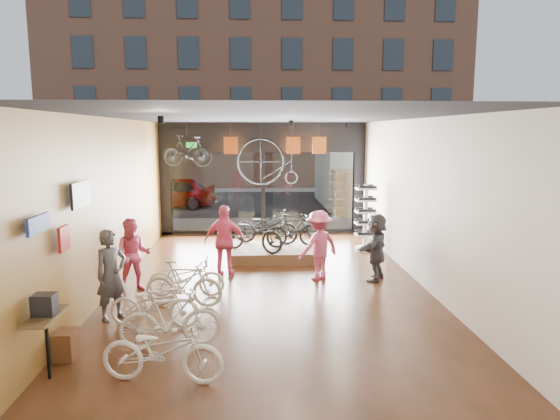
{
  "coord_description": "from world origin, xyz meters",
  "views": [
    {
      "loc": [
        -0.36,
        -11.09,
        3.49
      ],
      "look_at": [
        0.33,
        1.4,
        1.52
      ],
      "focal_mm": 32.0,
      "sensor_mm": 36.0,
      "label": 1
    }
  ],
  "objects": [
    {
      "name": "sidewalk_far",
      "position": [
        0.0,
        19.0,
        0.06
      ],
      "size": [
        30.0,
        2.0,
        0.12
      ],
      "primitive_type": "cube",
      "color": "slate",
      "rests_on": "ground"
    },
    {
      "name": "box_truck",
      "position": [
        4.06,
        11.0,
        1.42
      ],
      "size": [
        2.4,
        7.2,
        2.84
      ],
      "primitive_type": null,
      "color": "silver",
      "rests_on": "street_road"
    },
    {
      "name": "sidewalk_near",
      "position": [
        0.0,
        7.2,
        0.06
      ],
      "size": [
        30.0,
        2.4,
        0.12
      ],
      "primitive_type": "cube",
      "color": "slate",
      "rests_on": "ground"
    },
    {
      "name": "ground_plane",
      "position": [
        0.0,
        0.0,
        -0.02
      ],
      "size": [
        7.0,
        12.0,
        0.04
      ],
      "primitive_type": "cube",
      "color": "black",
      "rests_on": "ground"
    },
    {
      "name": "wall_right",
      "position": [
        3.52,
        0.0,
        1.9
      ],
      "size": [
        0.04,
        12.0,
        3.8
      ],
      "primitive_type": "cube",
      "color": "beige",
      "rests_on": "ground"
    },
    {
      "name": "hung_bike",
      "position": [
        -2.33,
        4.2,
        2.93
      ],
      "size": [
        1.64,
        0.9,
        0.95
      ],
      "primitive_type": "imported",
      "rotation": [
        0.0,
        0.0,
        1.27
      ],
      "color": "black",
      "rests_on": "ceiling"
    },
    {
      "name": "street_car",
      "position": [
        -4.19,
        12.0,
        0.72
      ],
      "size": [
        4.2,
        1.69,
        1.43
      ],
      "primitive_type": "imported",
      "rotation": [
        0.0,
        0.0,
        -1.57
      ],
      "color": "gray",
      "rests_on": "street_road"
    },
    {
      "name": "street_road",
      "position": [
        0.0,
        15.0,
        -0.01
      ],
      "size": [
        30.0,
        18.0,
        0.02
      ],
      "primitive_type": "cube",
      "color": "black",
      "rests_on": "ground"
    },
    {
      "name": "penny_farthing",
      "position": [
        0.21,
        4.8,
        2.5
      ],
      "size": [
        1.86,
        0.06,
        1.49
      ],
      "primitive_type": null,
      "color": "black",
      "rests_on": "ceiling"
    },
    {
      "name": "jersey_left",
      "position": [
        -1.06,
        5.2,
        3.05
      ],
      "size": [
        0.45,
        0.03,
        0.55
      ],
      "primitive_type": "cube",
      "color": "#CC5919",
      "rests_on": "ceiling"
    },
    {
      "name": "ceiling",
      "position": [
        0.0,
        0.0,
        3.82
      ],
      "size": [
        7.0,
        12.0,
        0.04
      ],
      "primitive_type": "cube",
      "color": "black",
      "rests_on": "ground"
    },
    {
      "name": "jersey_right",
      "position": [
        1.83,
        5.2,
        3.05
      ],
      "size": [
        0.45,
        0.03,
        0.55
      ],
      "primitive_type": "cube",
      "color": "#CC5919",
      "rests_on": "ceiling"
    },
    {
      "name": "exit_sign",
      "position": [
        -2.4,
        5.88,
        3.05
      ],
      "size": [
        0.35,
        0.06,
        0.18
      ],
      "primitive_type": "cube",
      "color": "#198C26",
      "rests_on": "storefront"
    },
    {
      "name": "customer_3",
      "position": [
        1.19,
        0.36,
        0.83
      ],
      "size": [
        1.24,
        1.07,
        1.66
      ],
      "primitive_type": "imported",
      "rotation": [
        0.0,
        0.0,
        3.67
      ],
      "color": "#CC4C72",
      "rests_on": "ground_plane"
    },
    {
      "name": "wall_merch",
      "position": [
        -3.38,
        -3.5,
        1.3
      ],
      "size": [
        0.4,
        2.4,
        2.6
      ],
      "primitive_type": null,
      "color": "navy",
      "rests_on": "wall_left"
    },
    {
      "name": "display_bike_mid",
      "position": [
        0.76,
        2.5,
        0.77
      ],
      "size": [
        1.63,
        0.81,
        0.94
      ],
      "primitive_type": "imported",
      "rotation": [
        0.0,
        0.0,
        1.82
      ],
      "color": "black",
      "rests_on": "display_platform"
    },
    {
      "name": "opposite_building",
      "position": [
        0.0,
        21.5,
        7.0
      ],
      "size": [
        26.0,
        5.0,
        14.0
      ],
      "primitive_type": "cube",
      "color": "brown",
      "rests_on": "ground"
    },
    {
      "name": "display_bike_right",
      "position": [
        0.02,
        2.99,
        0.79
      ],
      "size": [
        1.95,
        1.07,
        0.97
      ],
      "primitive_type": "imported",
      "rotation": [
        0.0,
        0.0,
        1.33
      ],
      "color": "black",
      "rests_on": "display_platform"
    },
    {
      "name": "display_platform",
      "position": [
        0.27,
        2.48,
        0.15
      ],
      "size": [
        2.4,
        1.8,
        0.3
      ],
      "primitive_type": "cube",
      "color": "#46331D",
      "rests_on": "ground_plane"
    },
    {
      "name": "floor_bike_3",
      "position": [
        -1.76,
        -1.35,
        0.47
      ],
      "size": [
        1.63,
        0.69,
        0.95
      ],
      "primitive_type": "imported",
      "rotation": [
        0.0,
        0.0,
        1.41
      ],
      "color": "beige",
      "rests_on": "ground_plane"
    },
    {
      "name": "storefront",
      "position": [
        0.0,
        6.0,
        1.9
      ],
      "size": [
        7.0,
        0.26,
        3.8
      ],
      "primitive_type": null,
      "color": "black",
      "rests_on": "ground"
    },
    {
      "name": "customer_1",
      "position": [
        -3.0,
        -0.25,
        0.81
      ],
      "size": [
        0.84,
        0.69,
        1.62
      ],
      "primitive_type": "imported",
      "rotation": [
        0.0,
        0.0,
        0.1
      ],
      "color": "#CC4C72",
      "rests_on": "ground_plane"
    },
    {
      "name": "floor_bike_1",
      "position": [
        -1.71,
        -3.3,
        0.49
      ],
      "size": [
        1.68,
        0.66,
        0.98
      ],
      "primitive_type": "imported",
      "rotation": [
        0.0,
        0.0,
        1.69
      ],
      "color": "beige",
      "rests_on": "ground_plane"
    },
    {
      "name": "sunglasses_rack",
      "position": [
        2.95,
        3.21,
        0.99
      ],
      "size": [
        0.69,
        0.62,
        1.98
      ],
      "primitive_type": null,
      "rotation": [
        0.0,
        0.0,
        -0.28
      ],
      "color": "white",
      "rests_on": "ground_plane"
    },
    {
      "name": "floor_bike_0",
      "position": [
        -1.64,
        -4.44,
        0.46
      ],
      "size": [
        1.83,
        0.88,
        0.92
      ],
      "primitive_type": "imported",
      "rotation": [
        0.0,
        0.0,
        1.41
      ],
      "color": "beige",
      "rests_on": "ground_plane"
    },
    {
      "name": "display_bike_left",
      "position": [
        -0.37,
        2.05,
        0.79
      ],
      "size": [
        1.92,
        1.6,
        0.99
      ],
      "primitive_type": "imported",
      "rotation": [
        0.0,
        0.0,
        0.97
      ],
      "color": "black",
      "rests_on": "display_platform"
    },
    {
      "name": "jersey_mid",
      "position": [
        0.98,
        5.2,
        3.05
      ],
      "size": [
        0.45,
        0.03,
        0.55
      ],
      "primitive_type": "cube",
      "color": "#CC5919",
      "rests_on": "ceiling"
    },
    {
      "name": "wall_back",
      "position": [
        0.0,
        -6.02,
        1.9
      ],
      "size": [
        7.0,
        0.04,
        3.8
      ],
      "primitive_type": "cube",
      "color": "beige",
      "rests_on": "ground"
    },
    {
      "name": "customer_2",
      "position": [
        -1.03,
        0.69,
        0.88
      ],
      "size": [
        1.09,
        0.6,
        1.76
      ],
      "primitive_type": "imported",
      "rotation": [
        0.0,
        0.0,
        2.97
      ],
      "color": "#CC4C72",
      "rests_on": "ground_plane"
    },
    {
      "name": "customer_0",
      "position": [
        -3.0,
        -1.97,
        0.86
      ],
      "size": [
        0.73,
        0.74,
        1.71
      ],
      "primitive_type": "imported",
      "rotation": [
        0.0,
        0.0,
        0.81
      ],
      "color": "#3F3F44",
      "rests_on": "ground_plane"
    },
    {
      "name": "floor_bike_2",
      "position": [
        -2.14,
        -2.41,
        0.43
      ],
      "size": [
        1.69,
        0.76,
        0.86
      ],
      "primitive_type": "imported",
      "rotation": [
        0.0,
        0.0,
        1.45
      ],
      "color": "beige",
      "rests_on": "ground_plane"
    },
    {
      "name": "customer_5",
      "position": [
        2.55,
        0.25,
        0.8
      ],
      "size": [
        1.13,
        1.53,
        1.6
      ],
      "primitive_type": "imported",
      "rotation": [
        0.0,
        0.0,
        4.21
      ],
      "color": "#3F3F44",
      "rests_on": "ground_plane"
    },
    {
      "name": "wall_left",
      "position": [
        -3.52,
        0.0,
        1.9
      ],
      "size": [
        0.04,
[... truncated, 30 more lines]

